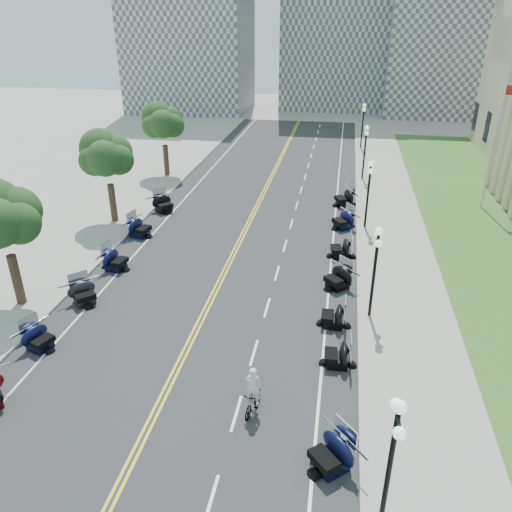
{
  "coord_description": "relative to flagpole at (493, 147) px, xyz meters",
  "views": [
    {
      "loc": [
        6.57,
        -18.68,
        14.42
      ],
      "look_at": [
        2.22,
        6.13,
        2.0
      ],
      "focal_mm": 35.0,
      "sensor_mm": 36.0,
      "label": 1
    }
  ],
  "objects": [
    {
      "name": "street_lamp_1",
      "position": [
        -9.4,
        -30.0,
        -2.4
      ],
      "size": [
        0.5,
        1.2,
        4.9
      ],
      "primitive_type": null,
      "color": "black",
      "rests_on": "sidewalk_north"
    },
    {
      "name": "lane_dash_8",
      "position": [
        -14.8,
        -14.0,
        -4.99
      ],
      "size": [
        0.12,
        2.0,
        0.0
      ],
      "primitive_type": "cube",
      "color": "white",
      "rests_on": "road"
    },
    {
      "name": "street_lamp_5",
      "position": [
        -9.4,
        18.0,
        -2.4
      ],
      "size": [
        0.5,
        1.2,
        4.9
      ],
      "primitive_type": null,
      "color": "black",
      "rests_on": "sidewalk_north"
    },
    {
      "name": "road",
      "position": [
        -18.0,
        -12.0,
        -5.0
      ],
      "size": [
        16.0,
        90.0,
        0.01
      ],
      "primitive_type": "cube",
      "color": "#333335",
      "rests_on": "ground"
    },
    {
      "name": "motorcycle_n_10",
      "position": [
        -10.95,
        -1.44,
        -4.23
      ],
      "size": [
        2.87,
        2.87,
        1.54
      ],
      "primitive_type": null,
      "rotation": [
        0.0,
        0.0,
        -1.18
      ],
      "color": "black",
      "rests_on": "road"
    },
    {
      "name": "lane_dash_11",
      "position": [
        -14.8,
        -2.0,
        -4.99
      ],
      "size": [
        0.12,
        2.0,
        0.0
      ],
      "primitive_type": "cube",
      "color": "white",
      "rests_on": "road"
    },
    {
      "name": "motorcycle_s_6",
      "position": [
        -24.74,
        -19.24,
        -4.32
      ],
      "size": [
        2.74,
        2.74,
        1.36
      ],
      "primitive_type": null,
      "rotation": [
        0.0,
        0.0,
        0.8
      ],
      "color": "black",
      "rests_on": "road"
    },
    {
      "name": "lane_dash_19",
      "position": [
        -14.8,
        30.0,
        -4.99
      ],
      "size": [
        0.12,
        2.0,
        0.0
      ],
      "primitive_type": "cube",
      "color": "white",
      "rests_on": "road"
    },
    {
      "name": "centerline_yellow_a",
      "position": [
        -18.12,
        -12.0,
        -4.99
      ],
      "size": [
        0.12,
        90.0,
        0.0
      ],
      "primitive_type": "cube",
      "color": "yellow",
      "rests_on": "road"
    },
    {
      "name": "motorcycle_n_9",
      "position": [
        -10.97,
        -6.21,
        -4.28
      ],
      "size": [
        2.9,
        2.9,
        1.45
      ],
      "primitive_type": null,
      "rotation": [
        0.0,
        0.0,
        -0.94
      ],
      "color": "black",
      "rests_on": "road"
    },
    {
      "name": "lane_dash_6",
      "position": [
        -14.8,
        -22.0,
        -4.99
      ],
      "size": [
        0.12,
        2.0,
        0.0
      ],
      "primitive_type": "cube",
      "color": "white",
      "rests_on": "road"
    },
    {
      "name": "distant_block_a",
      "position": [
        -36.0,
        40.0,
        8.0
      ],
      "size": [
        18.0,
        14.0,
        26.0
      ],
      "primitive_type": "cube",
      "color": "gray",
      "rests_on": "ground"
    },
    {
      "name": "tree_3",
      "position": [
        -28.0,
        -8.0,
        -0.25
      ],
      "size": [
        4.8,
        4.8,
        9.2
      ],
      "primitive_type": null,
      "color": "#235619",
      "rests_on": "sidewalk_south"
    },
    {
      "name": "bicycle",
      "position": [
        -14.18,
        -25.72,
        -4.48
      ],
      "size": [
        0.79,
        1.8,
        1.04
      ],
      "primitive_type": "imported",
      "rotation": [
        0.0,
        0.0,
        -0.18
      ],
      "color": "#A51414",
      "rests_on": "road"
    },
    {
      "name": "tree_2",
      "position": [
        -28.0,
        -20.0,
        -0.25
      ],
      "size": [
        4.8,
        4.8,
        9.2
      ],
      "primitive_type": null,
      "color": "#235619",
      "rests_on": "sidewalk_south"
    },
    {
      "name": "centerline_yellow_b",
      "position": [
        -17.88,
        -12.0,
        -4.99
      ],
      "size": [
        0.12,
        90.0,
        0.0
      ],
      "primitive_type": "cube",
      "color": "yellow",
      "rests_on": "road"
    },
    {
      "name": "ground",
      "position": [
        -18.0,
        -22.0,
        -5.0
      ],
      "size": [
        160.0,
        160.0,
        0.0
      ],
      "primitive_type": "plane",
      "color": "gray"
    },
    {
      "name": "sidewalk_south",
      "position": [
        -28.5,
        -12.0,
        -4.92
      ],
      "size": [
        5.0,
        90.0,
        0.15
      ],
      "primitive_type": "cube",
      "color": "#9E9991",
      "rests_on": "ground"
    },
    {
      "name": "lane_dash_10",
      "position": [
        -14.8,
        -6.0,
        -4.99
      ],
      "size": [
        0.12,
        2.0,
        0.0
      ],
      "primitive_type": "cube",
      "color": "white",
      "rests_on": "road"
    },
    {
      "name": "distant_block_b",
      "position": [
        -14.0,
        46.0,
        10.0
      ],
      "size": [
        16.0,
        12.0,
        30.0
      ],
      "primitive_type": "cube",
      "color": "gray",
      "rests_on": "ground"
    },
    {
      "name": "lane_dash_7",
      "position": [
        -14.8,
        -18.0,
        -4.99
      ],
      "size": [
        0.12,
        2.0,
        0.0
      ],
      "primitive_type": "cube",
      "color": "white",
      "rests_on": "road"
    },
    {
      "name": "lane_dash_4",
      "position": [
        -14.8,
        -30.0,
        -4.99
      ],
      "size": [
        0.12,
        2.0,
        0.0
      ],
      "primitive_type": "cube",
      "color": "white",
      "rests_on": "road"
    },
    {
      "name": "lane_dash_18",
      "position": [
        -14.8,
        26.0,
        -4.99
      ],
      "size": [
        0.12,
        2.0,
        0.0
      ],
      "primitive_type": "cube",
      "color": "white",
      "rests_on": "road"
    },
    {
      "name": "lane_dash_13",
      "position": [
        -14.8,
        6.0,
        -4.99
      ],
      "size": [
        0.12,
        2.0,
        0.0
      ],
      "primitive_type": "cube",
      "color": "white",
      "rests_on": "road"
    },
    {
      "name": "motorcycle_s_8",
      "position": [
        -25.14,
        -10.16,
        -4.27
      ],
      "size": [
        2.46,
        2.46,
        1.46
      ],
      "primitive_type": null,
      "rotation": [
        0.0,
        0.0,
        1.37
      ],
      "color": "black",
      "rests_on": "road"
    },
    {
      "name": "edge_line_south",
      "position": [
        -24.4,
        -12.0,
        -4.99
      ],
      "size": [
        0.12,
        90.0,
        0.0
      ],
      "primitive_type": "cube",
      "color": "white",
      "rests_on": "road"
    },
    {
      "name": "motorcycle_n_6",
      "position": [
        -11.24,
        -19.09,
        -4.34
      ],
      "size": [
        1.9,
        1.9,
        1.32
      ],
      "primitive_type": null,
      "rotation": [
        0.0,
        0.0,
        -1.58
      ],
      "color": "black",
      "rests_on": "road"
    },
    {
      "name": "lane_dash_14",
      "position": [
        -14.8,
        10.0,
        -4.99
      ],
      "size": [
        0.12,
        2.0,
        0.0
      ],
      "primitive_type": "cube",
      "color": "white",
      "rests_on": "road"
    },
    {
      "name": "lane_dash_5",
      "position": [
        -14.8,
        -26.0,
        -4.99
      ],
      "size": [
        0.12,
        2.0,
        0.0
      ],
      "primitive_type": "cube",
      "color": "white",
      "rests_on": "road"
    },
    {
      "name": "motorcycle_n_4",
      "position": [
        -11.01,
        -27.98,
        -4.29
      ],
      "size": [
        2.85,
        2.85,
        1.42
      ],
      "primitive_type": null,
      "rotation": [
        0.0,
        0.0,
        -0.84
      ],
      "color": "black",
      "rests_on": "road"
    },
    {
      "name": "motorcycle_s_5",
      "position": [
        -24.85,
        -23.43,
        -4.35
      ],
      "size": [
        2.36,
        2.36,
        1.29
      ],
      "primitive_type": null,
      "rotation": [
        0.0,
        0.0,
        1.22
      ],
      "color": "black",
      "rests_on": "road"
    },
    {
      "name": "motorcycle_s_9",
      "position": [
        -25.12,
        -5.22,
        -4.27
      ],
      "size": [
        2.94,
        2.94,
        1.46
      ],
      "primitive_type": null,
      "rotation": [
        0.0,
        0.0,
        0.8
      ],
      "color": "black",
      "rests_on": "road"
    },
    {
      "name": "lane_dash_9",
      "position": [
        -14.8,
        -10.0,
        -4.99
      ],
      "size": [
        0.12,
        2.0,
        0.0
      ],
      "primitive_type": "cube",
      "color": "white",
      "rests_on": "road"
    },
    {
      "name": "street_lamp_3",
      "position": [
        -9.4,
        -6.0,
        -2.4
      ],
      "size": [
        0.5,
        1.2,
        4.9
      ],
      "primitive_type": null,
      "color": "black",
      "rests_on": "sidewalk_north"
    },
    {
      "name": "lane_dash_15",
      "position": [
        -14.8,
        14.0,
        -4.99
      ],
      "size": [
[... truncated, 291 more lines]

